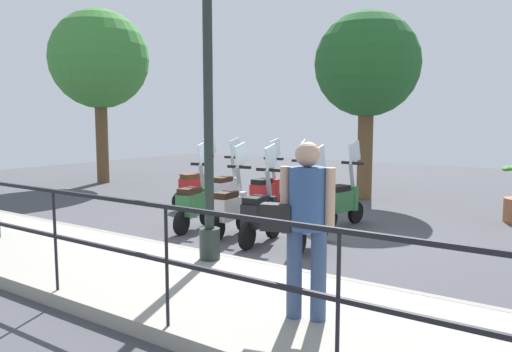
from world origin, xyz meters
name	(u,v)px	position (x,y,z in m)	size (l,w,h in m)	color
ground_plane	(273,230)	(0.00, 0.00, 0.00)	(28.00, 28.00, 0.00)	#424247
promenade_walkway	(134,272)	(-3.15, 0.00, 0.07)	(2.20, 20.00, 0.15)	gray
fence_railing	(54,219)	(-4.20, 0.00, 0.91)	(0.04, 16.03, 1.07)	black
lamp_post_near	(208,97)	(-2.40, -0.57, 2.20)	(0.26, 0.90, 4.59)	#232D28
pedestrian_with_bag	(305,217)	(-3.39, -2.49, 1.08)	(0.43, 0.63, 1.59)	#384C70
tree_large	(99,60)	(2.54, 7.73, 3.64)	(2.89, 2.89, 5.12)	brown
tree_distant	(367,66)	(4.09, 0.01, 3.16)	(2.46, 2.46, 4.44)	brown
scooter_near_0	(310,217)	(-0.73, -1.12, 0.48)	(1.23, 0.44, 1.54)	black
scooter_near_1	(260,213)	(-0.89, -0.33, 0.48)	(1.23, 0.44, 1.54)	black
scooter_near_2	(230,207)	(-0.77, 0.35, 0.48)	(1.23, 0.44, 1.54)	black
scooter_near_3	(194,203)	(-0.76, 1.14, 0.48)	(1.23, 0.47, 1.54)	black
scooter_far_0	(343,200)	(0.96, -0.86, 0.48)	(1.22, 0.47, 1.54)	black
scooter_far_1	(299,196)	(0.90, -0.01, 0.48)	(1.20, 0.53, 1.54)	black
scooter_far_2	(266,192)	(1.00, 0.81, 0.48)	(1.23, 0.44, 1.54)	black
scooter_far_3	(226,190)	(0.80, 1.65, 0.48)	(1.23, 0.44, 1.54)	black
scooter_far_4	(197,186)	(0.87, 2.51, 0.48)	(1.21, 0.53, 1.54)	black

